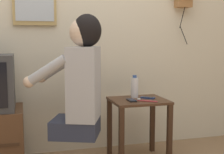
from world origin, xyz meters
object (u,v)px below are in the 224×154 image
object	(u,v)px
water_bottle	(135,87)
toothbrush	(146,101)
cell_phone_held	(131,100)
cell_phone_spare	(148,98)
person	(81,77)

from	to	relation	value
water_bottle	toothbrush	size ratio (longest dim) A/B	1.39
water_bottle	cell_phone_held	bearing A→B (deg)	-118.76
cell_phone_held	cell_phone_spare	xyz separation A→B (m)	(0.18, 0.07, 0.00)
cell_phone_spare	toothbrush	xyz separation A→B (m)	(-0.07, -0.13, 0.00)
cell_phone_held	toothbrush	distance (m)	0.12
cell_phone_spare	cell_phone_held	bearing A→B (deg)	156.11
cell_phone_held	water_bottle	distance (m)	0.19
person	toothbrush	world-z (taller)	person
person	cell_phone_held	xyz separation A→B (m)	(0.46, 0.09, -0.22)
water_bottle	cell_phone_spare	bearing A→B (deg)	-36.53
water_bottle	toothbrush	xyz separation A→B (m)	(0.03, -0.20, -0.09)
person	toothbrush	xyz separation A→B (m)	(0.56, 0.04, -0.22)
toothbrush	person	bearing A→B (deg)	131.41
person	cell_phone_spare	xyz separation A→B (m)	(0.64, 0.17, -0.22)
toothbrush	water_bottle	bearing A→B (deg)	45.72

